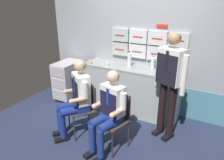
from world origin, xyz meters
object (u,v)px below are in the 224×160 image
object	(u,v)px
folding_chair_right	(116,114)
crew_member_standing	(170,78)
sparkling_bottle_green	(158,65)
crew_member_right	(109,109)
crew_member_left	(77,95)
coffee_cup_white	(90,62)
folding_chair_left	(87,103)
service_trolley	(68,79)

from	to	relation	value
folding_chair_right	crew_member_standing	distance (m)	0.99
folding_chair_right	sparkling_bottle_green	distance (m)	1.16
folding_chair_right	crew_member_standing	size ratio (longest dim) A/B	0.50
crew_member_right	crew_member_standing	xyz separation A→B (m)	(0.65, 0.75, 0.35)
crew_member_left	coffee_cup_white	xyz separation A→B (m)	(-0.38, 0.96, 0.25)
crew_member_standing	coffee_cup_white	size ratio (longest dim) A/B	25.47
folding_chair_left	crew_member_left	world-z (taller)	crew_member_left
crew_member_standing	sparkling_bottle_green	xyz separation A→B (m)	(-0.31, 0.39, 0.04)
folding_chair_right	coffee_cup_white	xyz separation A→B (m)	(-1.07, 0.92, 0.43)
crew_member_right	coffee_cup_white	xyz separation A→B (m)	(-1.03, 1.07, 0.28)
crew_member_left	sparkling_bottle_green	world-z (taller)	crew_member_left
folding_chair_left	crew_member_right	distance (m)	0.62
folding_chair_left	crew_member_standing	xyz separation A→B (m)	(1.21, 0.51, 0.51)
folding_chair_left	coffee_cup_white	world-z (taller)	coffee_cup_white
service_trolley	folding_chair_right	size ratio (longest dim) A/B	1.00
service_trolley	crew_member_left	xyz separation A→B (m)	(1.02, -1.00, 0.26)
crew_member_left	coffee_cup_white	bearing A→B (deg)	111.28
crew_member_left	crew_member_right	bearing A→B (deg)	-9.54
service_trolley	crew_member_left	distance (m)	1.45
service_trolley	crew_member_right	world-z (taller)	crew_member_right
service_trolley	sparkling_bottle_green	distance (m)	2.11
service_trolley	folding_chair_right	xyz separation A→B (m)	(1.71, -0.95, 0.08)
crew_member_left	sparkling_bottle_green	distance (m)	1.48
crew_member_left	service_trolley	bearing A→B (deg)	135.52
folding_chair_left	crew_member_standing	bearing A→B (deg)	23.07
service_trolley	coffee_cup_white	distance (m)	0.82
crew_member_right	crew_member_standing	size ratio (longest dim) A/B	0.73
service_trolley	crew_member_standing	distance (m)	2.42
folding_chair_right	crew_member_left	bearing A→B (deg)	-176.06
sparkling_bottle_green	crew_member_standing	bearing A→B (deg)	-51.97
folding_chair_right	crew_member_right	distance (m)	0.23
folding_chair_left	crew_member_left	bearing A→B (deg)	-127.48
crew_member_right	coffee_cup_white	distance (m)	1.51
crew_member_right	sparkling_bottle_green	xyz separation A→B (m)	(0.35, 1.14, 0.39)
folding_chair_left	crew_member_right	world-z (taller)	crew_member_right
crew_member_standing	crew_member_right	bearing A→B (deg)	-131.04
crew_member_left	crew_member_right	distance (m)	0.66
folding_chair_right	coffee_cup_white	distance (m)	1.47
sparkling_bottle_green	folding_chair_left	bearing A→B (deg)	-134.84
folding_chair_right	crew_member_right	xyz separation A→B (m)	(-0.04, -0.16, 0.15)
folding_chair_left	crew_member_left	size ratio (longest dim) A/B	0.67
crew_member_standing	service_trolley	bearing A→B (deg)	171.26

